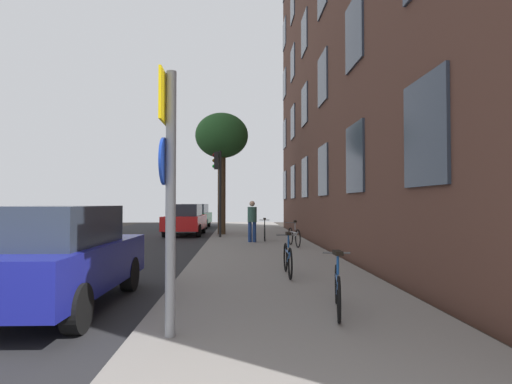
% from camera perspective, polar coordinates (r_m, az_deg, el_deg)
% --- Properties ---
extents(ground_plane, '(41.80, 41.80, 0.00)m').
position_cam_1_polar(ground_plane, '(15.95, -12.24, -7.56)').
color(ground_plane, '#332D28').
extents(road_asphalt, '(7.00, 38.00, 0.01)m').
position_cam_1_polar(road_asphalt, '(16.43, -19.54, -7.31)').
color(road_asphalt, '#232326').
rests_on(road_asphalt, ground).
extents(sidewalk, '(4.20, 38.00, 0.12)m').
position_cam_1_polar(sidewalk, '(15.74, 0.53, -7.45)').
color(sidewalk, gray).
rests_on(sidewalk, ground).
extents(sign_post, '(0.15, 0.60, 3.12)m').
position_cam_1_polar(sign_post, '(4.97, -11.97, 1.73)').
color(sign_post, gray).
rests_on(sign_post, sidewalk).
extents(traffic_light, '(0.43, 0.24, 3.98)m').
position_cam_1_polar(traffic_light, '(19.12, -5.26, 1.90)').
color(traffic_light, black).
rests_on(traffic_light, sidewalk).
extents(tree_near, '(2.68, 2.68, 6.14)m').
position_cam_1_polar(tree_near, '(21.22, -4.75, 7.47)').
color(tree_near, '#4C3823').
rests_on(tree_near, sidewalk).
extents(bicycle_0, '(0.50, 1.61, 0.89)m').
position_cam_1_polar(bicycle_0, '(6.12, 11.20, -12.89)').
color(bicycle_0, black).
rests_on(bicycle_0, sidewalk).
extents(bicycle_1, '(0.42, 1.64, 0.94)m').
position_cam_1_polar(bicycle_1, '(9.01, 4.41, -9.13)').
color(bicycle_1, black).
rests_on(bicycle_1, sidewalk).
extents(bicycle_2, '(0.42, 1.69, 0.94)m').
position_cam_1_polar(bicycle_2, '(15.08, 5.29, -6.09)').
color(bicycle_2, black).
rests_on(bicycle_2, sidewalk).
extents(bicycle_3, '(0.42, 1.63, 0.95)m').
position_cam_1_polar(bicycle_3, '(17.35, 1.20, -5.49)').
color(bicycle_3, black).
rests_on(bicycle_3, sidewalk).
extents(pedestrian_0, '(0.50, 0.50, 1.65)m').
position_cam_1_polar(pedestrian_0, '(16.60, -0.53, -3.68)').
color(pedestrian_0, navy).
rests_on(pedestrian_0, sidewalk).
extents(car_0, '(1.78, 4.04, 1.62)m').
position_cam_1_polar(car_0, '(7.24, -25.75, -8.01)').
color(car_0, navy).
rests_on(car_0, road_asphalt).
extents(car_1, '(1.92, 4.27, 1.62)m').
position_cam_1_polar(car_1, '(21.88, -9.74, -3.73)').
color(car_1, red).
rests_on(car_1, road_asphalt).
extents(car_2, '(1.95, 4.54, 1.62)m').
position_cam_1_polar(car_2, '(28.23, -8.35, -3.25)').
color(car_2, '#19662D').
rests_on(car_2, road_asphalt).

